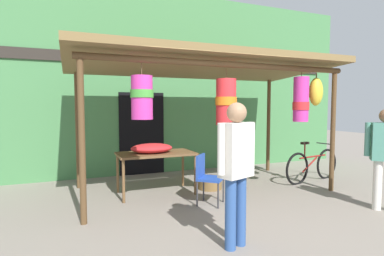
% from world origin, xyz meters
% --- Properties ---
extents(ground_plane, '(30.00, 30.00, 0.00)m').
position_xyz_m(ground_plane, '(0.00, 0.00, 0.00)').
color(ground_plane, gray).
extents(shop_facade, '(10.77, 0.29, 4.48)m').
position_xyz_m(shop_facade, '(-0.00, 2.78, 2.24)').
color(shop_facade, '#47844C').
rests_on(shop_facade, ground_plane).
extents(market_stall_canopy, '(5.12, 2.57, 2.61)m').
position_xyz_m(market_stall_canopy, '(0.27, 0.68, 2.32)').
color(market_stall_canopy, brown).
rests_on(market_stall_canopy, ground_plane).
extents(display_table, '(1.44, 0.78, 0.79)m').
position_xyz_m(display_table, '(-0.73, 0.87, 0.71)').
color(display_table, brown).
rests_on(display_table, ground_plane).
extents(flower_heap_on_table, '(0.79, 0.55, 0.18)m').
position_xyz_m(flower_heap_on_table, '(-0.79, 0.86, 0.88)').
color(flower_heap_on_table, red).
rests_on(flower_heap_on_table, display_table).
extents(folding_chair, '(0.56, 0.56, 0.84)m').
position_xyz_m(folding_chair, '(-0.09, -0.04, 0.50)').
color(folding_chair, '#2347A8').
rests_on(folding_chair, ground_plane).
extents(wicker_basket_by_table, '(0.48, 0.48, 0.24)m').
position_xyz_m(wicker_basket_by_table, '(0.37, 0.80, 0.12)').
color(wicker_basket_by_table, brown).
rests_on(wicker_basket_by_table, ground_plane).
extents(parked_bicycle, '(1.73, 0.49, 0.92)m').
position_xyz_m(parked_bicycle, '(2.76, 0.52, 0.35)').
color(parked_bicycle, black).
rests_on(parked_bicycle, ground_plane).
extents(vendor_in_orange, '(0.57, 0.34, 1.70)m').
position_xyz_m(vendor_in_orange, '(-0.45, -1.64, 1.01)').
color(vendor_in_orange, '#2D5193').
rests_on(vendor_in_orange, ground_plane).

